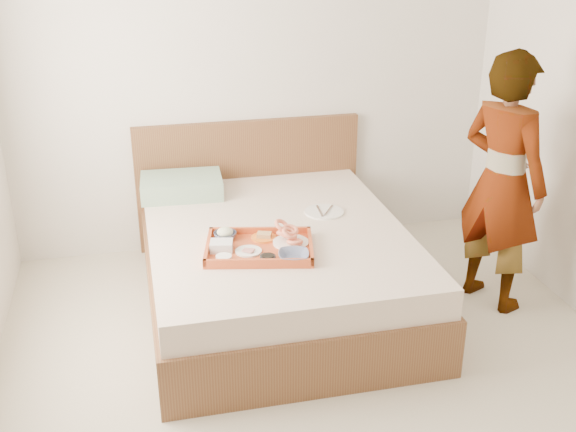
# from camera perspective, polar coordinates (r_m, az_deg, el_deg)

# --- Properties ---
(ground) EXTENTS (3.50, 4.00, 0.01)m
(ground) POSITION_cam_1_polar(r_m,az_deg,el_deg) (3.72, 3.61, -14.65)
(ground) COLOR beige
(ground) RESTS_ON ground
(wall_back) EXTENTS (3.50, 0.01, 2.60)m
(wall_back) POSITION_cam_1_polar(r_m,az_deg,el_deg) (4.98, -2.68, 11.85)
(wall_back) COLOR silver
(wall_back) RESTS_ON ground
(bed) EXTENTS (1.65, 2.00, 0.53)m
(bed) POSITION_cam_1_polar(r_m,az_deg,el_deg) (4.38, -0.94, -4.18)
(bed) COLOR brown
(bed) RESTS_ON ground
(headboard) EXTENTS (1.65, 0.06, 0.95)m
(headboard) POSITION_cam_1_polar(r_m,az_deg,el_deg) (5.17, -3.24, 2.74)
(headboard) COLOR brown
(headboard) RESTS_ON ground
(pillow) EXTENTS (0.57, 0.40, 0.13)m
(pillow) POSITION_cam_1_polar(r_m,az_deg,el_deg) (4.82, -8.74, 2.46)
(pillow) COLOR #88A78E
(pillow) RESTS_ON bed
(tray) EXTENTS (0.68, 0.56, 0.06)m
(tray) POSITION_cam_1_polar(r_m,az_deg,el_deg) (3.97, -2.37, -2.55)
(tray) COLOR #D06129
(tray) RESTS_ON bed
(prawn_plate) EXTENTS (0.25, 0.25, 0.01)m
(prawn_plate) POSITION_cam_1_polar(r_m,az_deg,el_deg) (4.03, 0.24, -2.18)
(prawn_plate) COLOR white
(prawn_plate) RESTS_ON tray
(navy_bowl_big) EXTENTS (0.20, 0.20, 0.04)m
(navy_bowl_big) POSITION_cam_1_polar(r_m,az_deg,el_deg) (3.84, 0.47, -3.30)
(navy_bowl_big) COLOR #1B294D
(navy_bowl_big) RESTS_ON tray
(sauce_dish) EXTENTS (0.10, 0.10, 0.03)m
(sauce_dish) POSITION_cam_1_polar(r_m,az_deg,el_deg) (3.82, -1.67, -3.52)
(sauce_dish) COLOR black
(sauce_dish) RESTS_ON tray
(meat_plate) EXTENTS (0.18, 0.18, 0.01)m
(meat_plate) POSITION_cam_1_polar(r_m,az_deg,el_deg) (3.93, -3.26, -2.91)
(meat_plate) COLOR white
(meat_plate) RESTS_ON tray
(bread_plate) EXTENTS (0.18, 0.18, 0.01)m
(bread_plate) POSITION_cam_1_polar(r_m,az_deg,el_deg) (4.09, -2.02, -1.78)
(bread_plate) COLOR orange
(bread_plate) RESTS_ON tray
(salad_bowl) EXTENTS (0.16, 0.16, 0.04)m
(salad_bowl) POSITION_cam_1_polar(r_m,az_deg,el_deg) (4.10, -5.18, -1.61)
(salad_bowl) COLOR #1B294D
(salad_bowl) RESTS_ON tray
(plastic_tub) EXTENTS (0.15, 0.13, 0.06)m
(plastic_tub) POSITION_cam_1_polar(r_m,az_deg,el_deg) (3.96, -5.49, -2.46)
(plastic_tub) COLOR silver
(plastic_tub) RESTS_ON tray
(cheese_round) EXTENTS (0.10, 0.10, 0.03)m
(cheese_round) POSITION_cam_1_polar(r_m,az_deg,el_deg) (3.84, -5.30, -3.48)
(cheese_round) COLOR white
(cheese_round) RESTS_ON tray
(dinner_plate) EXTENTS (0.33, 0.33, 0.01)m
(dinner_plate) POSITION_cam_1_polar(r_m,az_deg,el_deg) (4.49, 2.99, 0.34)
(dinner_plate) COLOR white
(dinner_plate) RESTS_ON bed
(person) EXTENTS (0.59, 0.70, 1.62)m
(person) POSITION_cam_1_polar(r_m,az_deg,el_deg) (4.41, 17.20, 2.64)
(person) COLOR beige
(person) RESTS_ON ground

